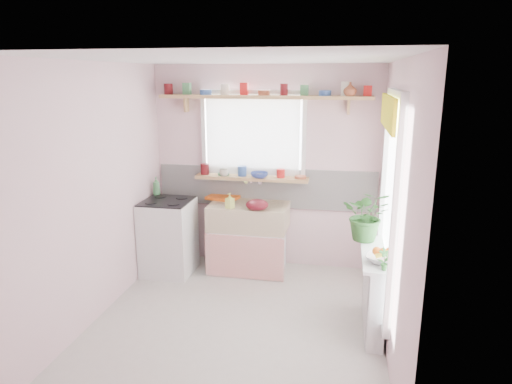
# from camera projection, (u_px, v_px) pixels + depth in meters

# --- Properties ---
(room) EXTENTS (3.20, 3.20, 3.20)m
(room) POSITION_uv_depth(u_px,v_px,m) (315.00, 172.00, 4.82)
(room) COLOR beige
(room) RESTS_ON ground
(sink_unit) EXTENTS (0.95, 0.65, 1.11)m
(sink_unit) POSITION_uv_depth(u_px,v_px,m) (249.00, 237.00, 5.62)
(sink_unit) COLOR white
(sink_unit) RESTS_ON ground
(cooker) EXTENTS (0.58, 0.58, 0.93)m
(cooker) POSITION_uv_depth(u_px,v_px,m) (169.00, 236.00, 5.56)
(cooker) COLOR white
(cooker) RESTS_ON ground
(radiator_ledge) EXTENTS (0.22, 0.95, 0.78)m
(radiator_ledge) POSITION_uv_depth(u_px,v_px,m) (374.00, 290.00, 4.31)
(radiator_ledge) COLOR white
(radiator_ledge) RESTS_ON ground
(windowsill) EXTENTS (1.40, 0.22, 0.04)m
(windowsill) POSITION_uv_depth(u_px,v_px,m) (252.00, 178.00, 5.62)
(windowsill) COLOR tan
(windowsill) RESTS_ON room
(pine_shelf) EXTENTS (2.52, 0.24, 0.04)m
(pine_shelf) POSITION_uv_depth(u_px,v_px,m) (264.00, 97.00, 5.34)
(pine_shelf) COLOR tan
(pine_shelf) RESTS_ON room
(shelf_crockery) EXTENTS (2.47, 0.11, 0.12)m
(shelf_crockery) POSITION_uv_depth(u_px,v_px,m) (264.00, 90.00, 5.32)
(shelf_crockery) COLOR #590F14
(shelf_crockery) RESTS_ON pine_shelf
(sill_crockery) EXTENTS (1.35, 0.11, 0.12)m
(sill_crockery) POSITION_uv_depth(u_px,v_px,m) (248.00, 172.00, 5.61)
(sill_crockery) COLOR #590F14
(sill_crockery) RESTS_ON windowsill
(dish_tray) EXTENTS (0.43, 0.36, 0.04)m
(dish_tray) POSITION_uv_depth(u_px,v_px,m) (223.00, 197.00, 5.77)
(dish_tray) COLOR #D65513
(dish_tray) RESTS_ON sink_unit
(colander) EXTENTS (0.32, 0.32, 0.12)m
(colander) POSITION_uv_depth(u_px,v_px,m) (257.00, 205.00, 5.29)
(colander) COLOR #5D0F1B
(colander) RESTS_ON sink_unit
(jade_plant) EXTENTS (0.49, 0.44, 0.52)m
(jade_plant) POSITION_uv_depth(u_px,v_px,m) (367.00, 215.00, 4.48)
(jade_plant) COLOR #2A5D25
(jade_plant) RESTS_ON radiator_ledge
(fruit_bowl) EXTENTS (0.35, 0.35, 0.07)m
(fruit_bowl) POSITION_uv_depth(u_px,v_px,m) (382.00, 259.00, 3.99)
(fruit_bowl) COLOR white
(fruit_bowl) RESTS_ON radiator_ledge
(herb_pot) EXTENTS (0.12, 0.11, 0.20)m
(herb_pot) POSITION_uv_depth(u_px,v_px,m) (384.00, 259.00, 3.81)
(herb_pot) COLOR #306F2C
(herb_pot) RESTS_ON radiator_ledge
(soap_bottle_sink) EXTENTS (0.11, 0.11, 0.18)m
(soap_bottle_sink) POSITION_uv_depth(u_px,v_px,m) (230.00, 201.00, 5.34)
(soap_bottle_sink) COLOR #DEF26B
(soap_bottle_sink) RESTS_ON sink_unit
(sill_cup) EXTENTS (0.14, 0.14, 0.09)m
(sill_cup) POSITION_uv_depth(u_px,v_px,m) (224.00, 173.00, 5.61)
(sill_cup) COLOR beige
(sill_cup) RESTS_ON windowsill
(sill_bowl) EXTENTS (0.28, 0.28, 0.07)m
(sill_bowl) POSITION_uv_depth(u_px,v_px,m) (259.00, 175.00, 5.53)
(sill_bowl) COLOR #2D4292
(sill_bowl) RESTS_ON windowsill
(shelf_vase) EXTENTS (0.16, 0.16, 0.15)m
(shelf_vase) POSITION_uv_depth(u_px,v_px,m) (350.00, 89.00, 5.07)
(shelf_vase) COLOR brown
(shelf_vase) RESTS_ON pine_shelf
(cooker_bottle) EXTENTS (0.10, 0.10, 0.23)m
(cooker_bottle) POSITION_uv_depth(u_px,v_px,m) (156.00, 186.00, 5.66)
(cooker_bottle) COLOR #42854D
(cooker_bottle) RESTS_ON cooker
(fruit) EXTENTS (0.20, 0.14, 0.10)m
(fruit) POSITION_uv_depth(u_px,v_px,m) (384.00, 252.00, 3.98)
(fruit) COLOR orange
(fruit) RESTS_ON fruit_bowl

